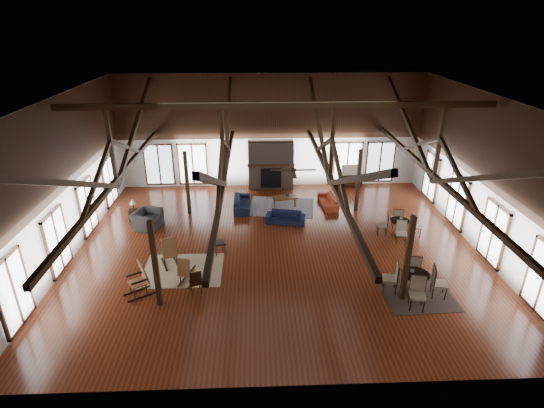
{
  "coord_description": "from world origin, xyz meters",
  "views": [
    {
      "loc": [
        -0.8,
        -14.96,
        8.67
      ],
      "look_at": [
        -0.16,
        1.0,
        1.52
      ],
      "focal_mm": 28.0,
      "sensor_mm": 36.0,
      "label": 1
    }
  ],
  "objects_px": {
    "sofa_navy_left": "(242,203)",
    "sofa_navy_front": "(285,217)",
    "cafe_table_near": "(415,280)",
    "cafe_table_far": "(399,225)",
    "armchair": "(147,219)",
    "sofa_orange": "(328,201)",
    "tv_console": "(350,180)",
    "coffee_table": "(285,198)"
  },
  "relations": [
    {
      "from": "sofa_orange",
      "to": "cafe_table_near",
      "type": "bearing_deg",
      "value": 8.81
    },
    {
      "from": "sofa_navy_front",
      "to": "armchair",
      "type": "relative_size",
      "value": 1.47
    },
    {
      "from": "sofa_orange",
      "to": "cafe_table_far",
      "type": "height_order",
      "value": "cafe_table_far"
    },
    {
      "from": "sofa_navy_left",
      "to": "sofa_orange",
      "type": "xyz_separation_m",
      "value": [
        4.25,
        0.14,
        -0.03
      ]
    },
    {
      "from": "sofa_navy_front",
      "to": "sofa_orange",
      "type": "bearing_deg",
      "value": 51.03
    },
    {
      "from": "sofa_navy_front",
      "to": "cafe_table_near",
      "type": "distance_m",
      "value": 6.81
    },
    {
      "from": "cafe_table_far",
      "to": "tv_console",
      "type": "relative_size",
      "value": 1.48
    },
    {
      "from": "cafe_table_far",
      "to": "sofa_navy_front",
      "type": "bearing_deg",
      "value": 164.09
    },
    {
      "from": "armchair",
      "to": "cafe_table_near",
      "type": "distance_m",
      "value": 11.43
    },
    {
      "from": "armchair",
      "to": "cafe_table_far",
      "type": "xyz_separation_m",
      "value": [
        10.92,
        -1.14,
        0.09
      ]
    },
    {
      "from": "coffee_table",
      "to": "tv_console",
      "type": "xyz_separation_m",
      "value": [
        3.8,
        2.59,
        -0.09
      ]
    },
    {
      "from": "sofa_navy_front",
      "to": "coffee_table",
      "type": "distance_m",
      "value": 1.89
    },
    {
      "from": "sofa_orange",
      "to": "sofa_navy_left",
      "type": "bearing_deg",
      "value": -92.61
    },
    {
      "from": "sofa_navy_left",
      "to": "cafe_table_near",
      "type": "height_order",
      "value": "cafe_table_near"
    },
    {
      "from": "tv_console",
      "to": "coffee_table",
      "type": "bearing_deg",
      "value": -145.73
    },
    {
      "from": "sofa_orange",
      "to": "armchair",
      "type": "relative_size",
      "value": 1.48
    },
    {
      "from": "armchair",
      "to": "sofa_orange",
      "type": "bearing_deg",
      "value": -59.35
    },
    {
      "from": "cafe_table_near",
      "to": "coffee_table",
      "type": "bearing_deg",
      "value": 117.62
    },
    {
      "from": "sofa_navy_left",
      "to": "armchair",
      "type": "distance_m",
      "value": 4.55
    },
    {
      "from": "sofa_navy_left",
      "to": "coffee_table",
      "type": "relative_size",
      "value": 1.48
    },
    {
      "from": "tv_console",
      "to": "armchair",
      "type": "bearing_deg",
      "value": -155.0
    },
    {
      "from": "cafe_table_near",
      "to": "sofa_navy_left",
      "type": "bearing_deg",
      "value": 129.73
    },
    {
      "from": "cafe_table_near",
      "to": "tv_console",
      "type": "height_order",
      "value": "cafe_table_near"
    },
    {
      "from": "sofa_navy_front",
      "to": "sofa_navy_left",
      "type": "distance_m",
      "value": 2.61
    },
    {
      "from": "sofa_navy_left",
      "to": "cafe_table_near",
      "type": "distance_m",
      "value": 9.35
    },
    {
      "from": "sofa_orange",
      "to": "coffee_table",
      "type": "bearing_deg",
      "value": -96.66
    },
    {
      "from": "sofa_navy_left",
      "to": "coffee_table",
      "type": "height_order",
      "value": "sofa_navy_left"
    },
    {
      "from": "coffee_table",
      "to": "tv_console",
      "type": "height_order",
      "value": "tv_console"
    },
    {
      "from": "sofa_navy_front",
      "to": "sofa_orange",
      "type": "xyz_separation_m",
      "value": [
        2.24,
        1.79,
        0.0
      ]
    },
    {
      "from": "sofa_orange",
      "to": "cafe_table_far",
      "type": "bearing_deg",
      "value": 34.31
    },
    {
      "from": "coffee_table",
      "to": "armchair",
      "type": "xyz_separation_m",
      "value": [
        -6.24,
        -2.09,
        -0.02
      ]
    },
    {
      "from": "cafe_table_near",
      "to": "cafe_table_far",
      "type": "height_order",
      "value": "cafe_table_near"
    },
    {
      "from": "sofa_navy_front",
      "to": "cafe_table_far",
      "type": "height_order",
      "value": "cafe_table_far"
    },
    {
      "from": "cafe_table_near",
      "to": "tv_console",
      "type": "relative_size",
      "value": 1.69
    },
    {
      "from": "coffee_table",
      "to": "cafe_table_near",
      "type": "bearing_deg",
      "value": -74.98
    },
    {
      "from": "sofa_navy_left",
      "to": "sofa_navy_front",
      "type": "bearing_deg",
      "value": -129.64
    },
    {
      "from": "sofa_navy_front",
      "to": "coffee_table",
      "type": "xyz_separation_m",
      "value": [
        0.08,
        1.88,
        0.15
      ]
    },
    {
      "from": "sofa_navy_front",
      "to": "sofa_navy_left",
      "type": "xyz_separation_m",
      "value": [
        -2.02,
        1.66,
        0.03
      ]
    },
    {
      "from": "coffee_table",
      "to": "cafe_table_near",
      "type": "xyz_separation_m",
      "value": [
        3.88,
        -7.41,
        0.14
      ]
    },
    {
      "from": "sofa_orange",
      "to": "armchair",
      "type": "height_order",
      "value": "armchair"
    },
    {
      "from": "armchair",
      "to": "tv_console",
      "type": "relative_size",
      "value": 0.94
    },
    {
      "from": "armchair",
      "to": "tv_console",
      "type": "distance_m",
      "value": 11.07
    }
  ]
}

